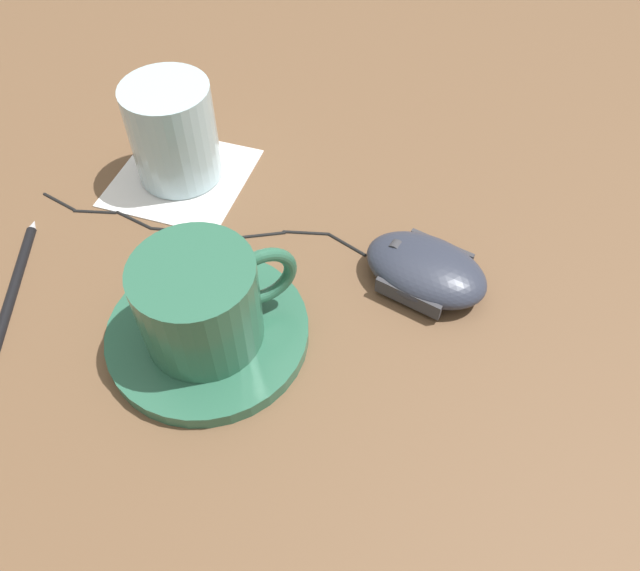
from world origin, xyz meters
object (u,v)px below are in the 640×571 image
at_px(computer_mouse, 425,269).
at_px(pen, 13,282).
at_px(saucer, 208,333).
at_px(drinking_glass, 173,132).
at_px(coffee_cup, 202,302).

height_order(computer_mouse, pen, computer_mouse).
relative_size(saucer, drinking_glass, 1.66).
height_order(computer_mouse, drinking_glass, drinking_glass).
height_order(saucer, coffee_cup, coffee_cup).
distance_m(computer_mouse, pen, 0.34).
xyz_separation_m(saucer, computer_mouse, (0.10, 0.15, 0.01)).
height_order(coffee_cup, pen, coffee_cup).
height_order(coffee_cup, drinking_glass, drinking_glass).
bearing_deg(coffee_cup, drinking_glass, 142.49).
xyz_separation_m(saucer, pen, (-0.16, -0.06, -0.00)).
xyz_separation_m(saucer, coffee_cup, (0.00, -0.00, 0.04)).
bearing_deg(pen, saucer, 21.08).
xyz_separation_m(computer_mouse, drinking_glass, (-0.26, -0.03, 0.03)).
relative_size(saucer, pen, 1.34).
xyz_separation_m(drinking_glass, pen, (-0.01, -0.18, -0.04)).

